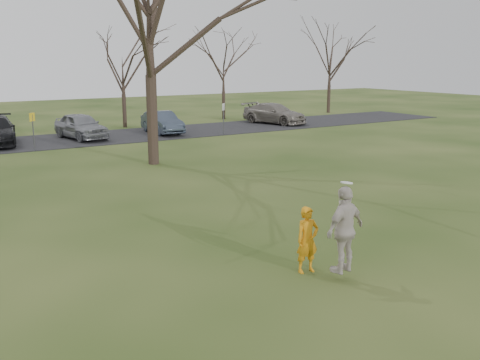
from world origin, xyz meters
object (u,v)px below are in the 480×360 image
(car_4, at_px, (81,126))
(catching_play, at_px, (345,229))
(car_5, at_px, (162,122))
(car_7, at_px, (274,113))
(player_defender, at_px, (307,240))
(big_tree, at_px, (149,12))

(car_4, xyz_separation_m, catching_play, (-1.54, -25.56, 0.39))
(car_5, distance_m, car_7, 9.70)
(catching_play, bearing_deg, player_defender, 112.89)
(player_defender, distance_m, big_tree, 16.10)
(car_7, bearing_deg, car_4, 164.00)
(car_7, distance_m, catching_play, 30.72)
(car_4, bearing_deg, player_defender, -103.39)
(car_5, bearing_deg, car_7, 6.74)
(car_7, bearing_deg, car_5, 166.70)
(player_defender, height_order, catching_play, catching_play)
(player_defender, relative_size, catching_play, 0.76)
(car_4, xyz_separation_m, big_tree, (0.52, -10.04, 6.16))
(car_4, height_order, car_7, car_4)
(big_tree, bearing_deg, car_4, 92.94)
(player_defender, height_order, car_4, car_4)
(car_7, xyz_separation_m, catching_play, (-16.57, -25.86, 0.42))
(car_4, bearing_deg, catching_play, -102.43)
(car_4, distance_m, catching_play, 25.61)
(car_5, height_order, big_tree, big_tree)
(player_defender, bearing_deg, big_tree, 87.16)
(catching_play, bearing_deg, big_tree, 82.44)
(player_defender, distance_m, catching_play, 1.03)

